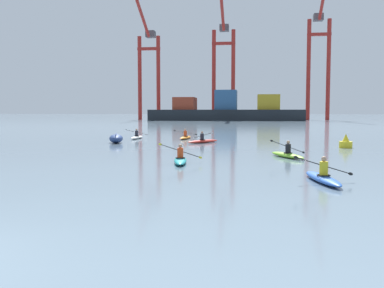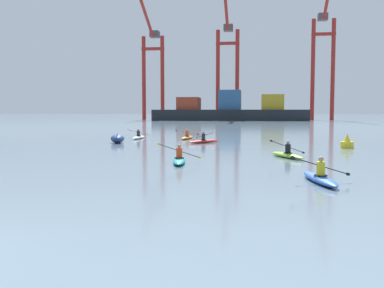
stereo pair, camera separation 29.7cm
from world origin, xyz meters
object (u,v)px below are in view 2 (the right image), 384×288
object	(u,v)px
channel_buoy	(347,143)
kayak_lime	(287,155)
gantry_crane_west	(153,64)
kayak_teal	(179,160)
capsized_dinghy	(118,139)
kayak_orange	(187,137)
kayak_red	(204,141)
gantry_crane_east_mid	(323,53)
kayak_blue	(320,178)
gantry_crane_west_mid	(227,60)
container_barge	(231,111)
kayak_white	(139,137)

from	to	relation	value
channel_buoy	kayak_lime	size ratio (longest dim) A/B	0.30
gantry_crane_west	kayak_lime	distance (m)	114.14
gantry_crane_west	kayak_teal	world-z (taller)	gantry_crane_west
capsized_dinghy	channel_buoy	distance (m)	17.73
kayak_teal	gantry_crane_west	bearing A→B (deg)	104.40
kayak_orange	kayak_red	xyz separation A→B (m)	(2.18, -4.82, 0.00)
gantry_crane_east_mid	kayak_lime	distance (m)	111.20
gantry_crane_east_mid	kayak_blue	world-z (taller)	gantry_crane_east_mid
kayak_red	gantry_crane_west_mid	bearing A→B (deg)	92.89
container_barge	gantry_crane_west_mid	world-z (taller)	gantry_crane_west_mid
kayak_lime	kayak_blue	distance (m)	8.43
gantry_crane_west	kayak_white	xyz separation A→B (m)	(21.28, -92.63, -17.15)
channel_buoy	kayak_orange	xyz separation A→B (m)	(-12.70, 8.15, -0.19)
gantry_crane_west	kayak_red	bearing A→B (deg)	-73.90
gantry_crane_west	capsized_dinghy	bearing A→B (deg)	-77.90
gantry_crane_west_mid	kayak_white	distance (m)	95.44
kayak_lime	kayak_blue	bearing A→B (deg)	-85.87
gantry_crane_west_mid	gantry_crane_east_mid	xyz separation A→B (m)	(28.12, -0.55, 1.43)
gantry_crane_west	gantry_crane_east_mid	size ratio (longest dim) A/B	0.84
kayak_white	kayak_teal	bearing A→B (deg)	-68.52
kayak_teal	gantry_crane_west_mid	bearing A→B (deg)	92.76
capsized_dinghy	kayak_blue	bearing A→B (deg)	-52.99
kayak_lime	kayak_teal	bearing A→B (deg)	-148.54
kayak_teal	kayak_blue	xyz separation A→B (m)	(6.08, -5.06, 0.00)
channel_buoy	kayak_lime	bearing A→B (deg)	-122.76
gantry_crane_west_mid	kayak_red	world-z (taller)	gantry_crane_west_mid
kayak_lime	kayak_orange	xyz separation A→B (m)	(-8.11, 15.30, -0.00)
capsized_dinghy	kayak_white	world-z (taller)	kayak_white
kayak_red	gantry_crane_west	bearing A→B (deg)	106.10
kayak_orange	kayak_red	world-z (taller)	same
kayak_orange	gantry_crane_east_mid	bearing A→B (deg)	74.73
container_barge	gantry_crane_west_mid	distance (m)	18.32
container_barge	kayak_red	bearing A→B (deg)	-87.86
gantry_crane_west	kayak_white	bearing A→B (deg)	-77.06
kayak_orange	channel_buoy	bearing A→B (deg)	-32.69
kayak_teal	container_barge	bearing A→B (deg)	92.11
kayak_red	capsized_dinghy	bearing A→B (deg)	-172.80
kayak_teal	kayak_red	distance (m)	13.83
gantry_crane_west	gantry_crane_west_mid	distance (m)	23.13
capsized_dinghy	kayak_teal	distance (m)	14.95
kayak_lime	kayak_orange	distance (m)	17.31
container_barge	kayak_blue	size ratio (longest dim) A/B	12.48
kayak_teal	kayak_red	world-z (taller)	kayak_teal
kayak_white	kayak_red	size ratio (longest dim) A/B	1.11
kayak_lime	kayak_orange	bearing A→B (deg)	117.92
gantry_crane_west	gantry_crane_west_mid	world-z (taller)	gantry_crane_west_mid
container_barge	channel_buoy	xyz separation A→B (m)	(13.84, -92.02, -2.30)
container_barge	kayak_blue	world-z (taller)	container_barge
gantry_crane_east_mid	kayak_teal	world-z (taller)	gantry_crane_east_mid
gantry_crane_east_mid	gantry_crane_west_mid	bearing A→B (deg)	178.88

